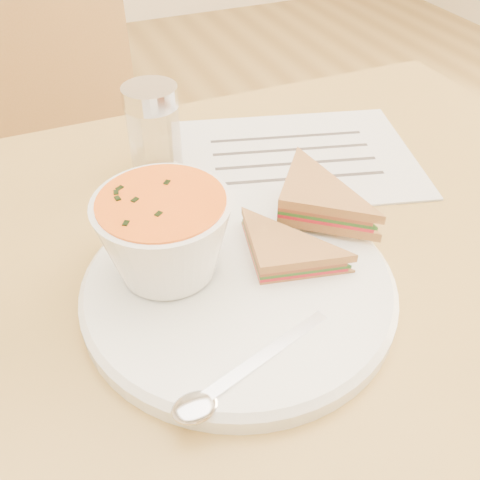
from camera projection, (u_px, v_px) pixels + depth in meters
name	position (u px, v px, depth m)	size (l,w,h in m)	color
dining_table	(241.00, 428.00, 0.83)	(1.00, 0.70, 0.75)	olive
chair_far	(110.00, 190.00, 1.16)	(0.41, 0.41, 0.93)	brown
plate	(239.00, 287.00, 0.53)	(0.31, 0.31, 0.02)	white
soup_bowl	(166.00, 239.00, 0.50)	(0.13, 0.13, 0.09)	white
sandwich_half_a	(260.00, 279.00, 0.50)	(0.10, 0.10, 0.03)	#B67840
sandwich_half_b	(277.00, 213.00, 0.56)	(0.11, 0.11, 0.03)	#B67840
spoon	(249.00, 368.00, 0.44)	(0.19, 0.04, 0.01)	silver
paper_menu	(294.00, 157.00, 0.72)	(0.32, 0.24, 0.00)	silver
condiment_shaker	(154.00, 133.00, 0.65)	(0.07, 0.07, 0.12)	silver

